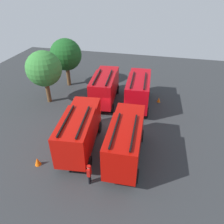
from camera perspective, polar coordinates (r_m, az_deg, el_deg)
The scene contains 11 objects.
ground_plane at distance 22.82m, azimuth -0.00°, elevation -2.96°, with size 48.20×48.20×0.00m, color #2D3033.
fire_truck_0 at distance 17.41m, azimuth 3.66°, elevation -7.21°, with size 7.29×2.97×3.88m.
fire_truck_1 at distance 25.09m, azimuth 7.12°, elevation 6.05°, with size 7.32×3.06×3.88m.
fire_truck_2 at distance 18.59m, azimuth -8.70°, elevation -4.61°, with size 7.43×3.40×3.88m.
fire_truck_3 at distance 25.65m, azimuth -1.93°, elevation 6.92°, with size 7.38×3.25×3.88m.
firefighter_0 at distance 24.65m, azimuth -9.96°, elevation 2.32°, with size 0.46×0.31×1.83m.
firefighter_1 at distance 16.42m, azimuth -6.16°, elevation -16.11°, with size 0.43×0.29×1.78m.
tree_0 at distance 26.13m, azimuth -17.86°, elevation 10.99°, with size 4.12×4.12×6.39m.
tree_1 at distance 30.09m, azimuth -12.33°, elevation 14.80°, with size 4.23×4.23×6.55m.
traffic_cone_0 at distance 19.07m, azimuth -19.42°, elevation -12.44°, with size 0.51×0.51×0.73m, color #F2600C.
traffic_cone_1 at distance 27.11m, azimuth 12.48°, elevation 3.22°, with size 0.43×0.43×0.61m, color #F2600C.
Camera 1 is at (-18.02, -4.31, 13.32)m, focal length 33.95 mm.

